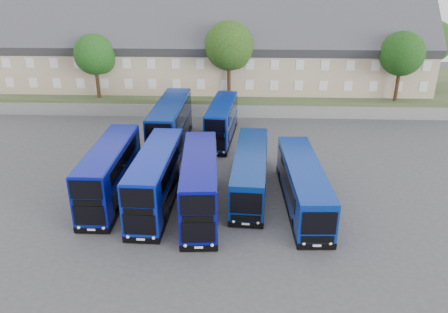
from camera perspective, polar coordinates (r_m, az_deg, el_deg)
ground at (r=31.62m, az=-4.46°, el=-8.43°), size 120.00×120.00×0.00m
retaining_wall at (r=53.22m, az=-1.58°, el=5.98°), size 70.00×0.40×1.50m
earth_bank at (r=62.75m, az=-0.97°, el=8.92°), size 80.00×20.00×2.00m
terrace_row at (r=57.66m, az=-1.24°, el=13.32°), size 54.00×10.40×11.20m
dd_front_left at (r=34.80m, az=-14.62°, el=-2.16°), size 2.47×10.68×4.24m
dd_front_mid at (r=33.05m, az=-8.82°, el=-3.03°), size 2.78×10.80×4.26m
dd_front_right at (r=31.92m, az=-3.17°, el=-3.76°), size 3.21×10.88×4.27m
dd_rear_left at (r=43.87m, az=-6.97°, el=4.03°), size 2.92×11.54×4.56m
dd_rear_right at (r=45.62m, az=-0.29°, el=4.55°), size 3.15×10.03×3.92m
coach_east_a at (r=35.11m, az=3.44°, el=-2.05°), size 3.24×11.98×3.24m
coach_east_b at (r=33.38m, az=10.26°, el=-3.78°), size 3.00×12.12×3.29m
tree_west at (r=55.44m, az=-16.37°, el=12.49°), size 4.80×4.80×7.65m
tree_mid at (r=52.99m, az=0.84°, el=14.05°), size 5.76×5.76×9.18m
tree_east at (r=55.79m, az=22.32°, el=12.13°), size 5.12×5.12×8.16m
tree_far at (r=64.34m, az=25.53°, el=13.21°), size 5.44×5.44×8.67m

